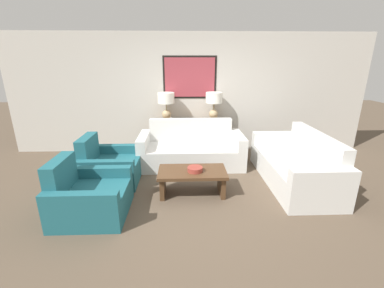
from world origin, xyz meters
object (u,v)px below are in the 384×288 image
at_px(table_lamp_left, 166,102).
at_px(decorative_bowl, 195,169).
at_px(couch_by_side, 296,166).
at_px(table_lamp_right, 214,102).
at_px(armchair_near_camera, 89,197).
at_px(coffee_table, 192,177).
at_px(armchair_near_back_wall, 109,167).
at_px(couch_by_back_wall, 191,150).
at_px(console_table, 190,137).

xyz_separation_m(table_lamp_left, decorative_bowl, (0.54, -1.94, -0.76)).
height_order(couch_by_side, decorative_bowl, couch_by_side).
bearing_deg(couch_by_side, table_lamp_right, 129.55).
xyz_separation_m(table_lamp_left, armchair_near_camera, (-0.95, -2.43, -0.93)).
xyz_separation_m(coffee_table, armchair_near_back_wall, (-1.45, 0.52, -0.03)).
bearing_deg(couch_by_side, table_lamp_left, 146.35).
bearing_deg(couch_by_back_wall, armchair_near_camera, -129.76).
xyz_separation_m(table_lamp_left, armchair_near_back_wall, (-0.95, -1.38, -0.93)).
relative_size(couch_by_side, coffee_table, 1.94).
xyz_separation_m(table_lamp_right, coffee_table, (-0.55, -1.91, -0.90)).
xyz_separation_m(table_lamp_right, decorative_bowl, (-0.51, -1.94, -0.76)).
relative_size(console_table, table_lamp_left, 2.64).
bearing_deg(armchair_near_back_wall, table_lamp_left, 55.42).
relative_size(console_table, couch_by_side, 0.76).
bearing_deg(couch_by_side, coffee_table, -168.86).
distance_m(console_table, armchair_near_back_wall, 2.03).
xyz_separation_m(console_table, armchair_near_back_wall, (-1.48, -1.38, -0.13)).
height_order(table_lamp_right, couch_by_side, table_lamp_right).
height_order(couch_by_side, armchair_near_camera, couch_by_side).
distance_m(couch_by_back_wall, armchair_near_back_wall, 1.65).
bearing_deg(coffee_table, console_table, 89.22).
bearing_deg(table_lamp_left, couch_by_back_wall, -51.47).
distance_m(armchair_near_back_wall, armchair_near_camera, 1.05).
relative_size(table_lamp_right, couch_by_back_wall, 0.29).
distance_m(coffee_table, decorative_bowl, 0.16).
bearing_deg(armchair_near_back_wall, armchair_near_camera, -90.00).
bearing_deg(armchair_near_camera, coffee_table, 19.88).
xyz_separation_m(decorative_bowl, armchair_near_back_wall, (-1.49, 0.56, -0.17)).
bearing_deg(armchair_near_camera, couch_by_back_wall, 50.24).
xyz_separation_m(couch_by_back_wall, armchair_near_back_wall, (-1.48, -0.73, -0.03)).
relative_size(table_lamp_left, couch_by_back_wall, 0.29).
bearing_deg(couch_by_side, armchair_near_back_wall, 177.13).
relative_size(console_table, couch_by_back_wall, 0.76).
distance_m(decorative_bowl, armchair_near_back_wall, 1.60).
relative_size(couch_by_back_wall, decorative_bowl, 8.69).
relative_size(couch_by_side, decorative_bowl, 8.69).
bearing_deg(console_table, table_lamp_right, 0.00).
distance_m(couch_by_side, decorative_bowl, 1.84).
height_order(table_lamp_right, armchair_near_back_wall, table_lamp_right).
relative_size(table_lamp_right, armchair_near_camera, 0.64).
height_order(couch_by_back_wall, armchair_near_camera, couch_by_back_wall).
xyz_separation_m(armchair_near_back_wall, armchair_near_camera, (0.00, -1.05, 0.00)).
bearing_deg(armchair_near_back_wall, couch_by_side, -2.87).
bearing_deg(console_table, couch_by_side, -40.66).
bearing_deg(armchair_near_camera, decorative_bowl, 18.25).
relative_size(console_table, table_lamp_right, 2.64).
bearing_deg(decorative_bowl, armchair_near_back_wall, 159.55).
bearing_deg(decorative_bowl, console_table, 90.47).
height_order(console_table, couch_by_back_wall, couch_by_back_wall).
relative_size(armchair_near_back_wall, armchair_near_camera, 1.00).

